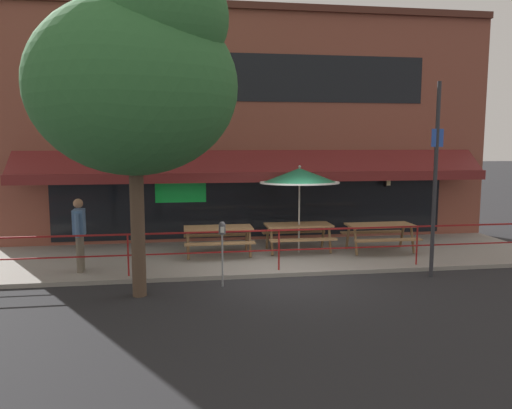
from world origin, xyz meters
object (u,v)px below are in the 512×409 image
pedestrian_walking (79,231)px  picnic_table_right (380,230)px  street_sign_pole (435,179)px  parking_meter_near (222,234)px  picnic_table_centre (298,230)px  patio_umbrella_centre (300,176)px  picnic_table_left (218,233)px  street_tree_curbside (139,74)px

pedestrian_walking → picnic_table_right: bearing=6.9°
street_sign_pole → parking_meter_near: bearing=-179.3°
picnic_table_centre → street_sign_pole: size_ratio=0.41×
patio_umbrella_centre → picnic_table_left: bearing=-178.2°
patio_umbrella_centre → street_sign_pole: (2.53, -2.54, 0.09)m
picnic_table_centre → parking_meter_near: 3.56m
picnic_table_centre → patio_umbrella_centre: (0.00, -0.07, 1.47)m
street_tree_curbside → picnic_table_centre: bearing=38.7°
picnic_table_centre → parking_meter_near: bearing=-130.9°
picnic_table_centre → patio_umbrella_centre: 1.48m
parking_meter_near → street_tree_curbside: size_ratio=0.22×
picnic_table_left → street_sign_pole: size_ratio=0.41×
parking_meter_near → street_sign_pole: bearing=0.7°
picnic_table_right → street_sign_pole: (0.32, -2.25, 1.57)m
patio_umbrella_centre → picnic_table_right: bearing=-7.3°
picnic_table_left → patio_umbrella_centre: (2.21, 0.07, 1.47)m
picnic_table_right → street_tree_curbside: (-6.12, -2.78, 3.68)m
patio_umbrella_centre → parking_meter_near: patio_umbrella_centre is taller
picnic_table_centre → street_sign_pole: (2.53, -2.61, 1.57)m
pedestrian_walking → street_tree_curbside: (1.58, -1.84, 3.33)m
picnic_table_right → pedestrian_walking: (-7.71, -0.94, 0.35)m
picnic_table_right → picnic_table_centre: bearing=170.8°
picnic_table_centre → picnic_table_right: size_ratio=1.00×
picnic_table_right → parking_meter_near: size_ratio=1.27×
picnic_table_left → parking_meter_near: (-0.11, -2.53, 0.44)m
picnic_table_left → picnic_table_centre: same height
picnic_table_centre → picnic_table_right: 2.23m
pedestrian_walking → street_tree_curbside: size_ratio=0.26×
picnic_table_centre → street_sign_pole: 3.96m
picnic_table_right → street_tree_curbside: 7.67m
picnic_table_left → street_tree_curbside: size_ratio=0.28×
picnic_table_left → picnic_table_right: same height
picnic_table_centre → pedestrian_walking: size_ratio=1.05×
patio_umbrella_centre → pedestrian_walking: size_ratio=1.39×
parking_meter_near → street_sign_pole: 4.97m
picnic_table_centre → street_tree_curbside: 6.22m
patio_umbrella_centre → pedestrian_walking: (-5.50, -1.22, -1.12)m
picnic_table_left → street_sign_pole: 5.57m
street_tree_curbside → patio_umbrella_centre: bearing=38.0°
picnic_table_left → street_tree_curbside: (-1.71, -2.99, 3.68)m
picnic_table_right → pedestrian_walking: 7.77m
parking_meter_near → picnic_table_right: bearing=27.1°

